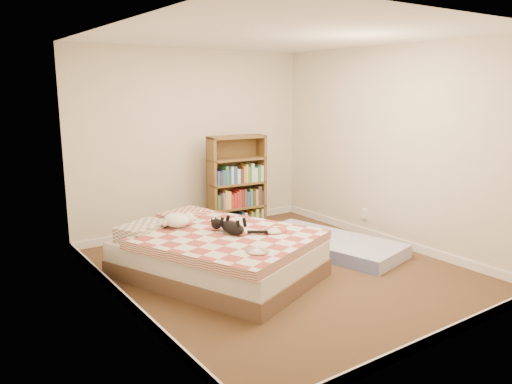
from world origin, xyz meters
TOP-DOWN VIEW (x-y plane):
  - room at (0.00, 0.00)m, footprint 3.51×4.01m
  - bed at (-0.67, 0.28)m, footprint 2.07×2.40m
  - bookshelf at (0.44, 1.61)m, footprint 0.83×0.35m
  - floor_mattress at (0.90, 0.20)m, footprint 1.22×1.95m
  - black_cat at (-0.55, 0.16)m, footprint 0.31×0.64m
  - white_dog at (-0.91, 0.68)m, footprint 0.38×0.40m

SIDE VIEW (x-z plane):
  - floor_mattress at x=0.90m, z-range 0.00..0.16m
  - bed at x=-0.67m, z-range -0.02..0.51m
  - bookshelf at x=0.44m, z-range -0.16..1.18m
  - black_cat at x=-0.55m, z-range 0.48..0.62m
  - white_dog at x=-0.91m, z-range 0.48..0.64m
  - room at x=0.00m, z-range -0.06..2.45m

